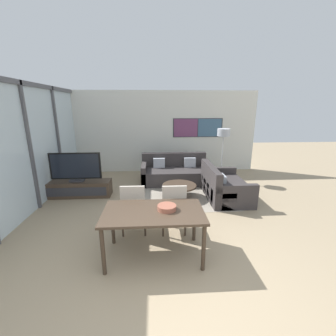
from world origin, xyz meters
name	(u,v)px	position (x,y,z in m)	size (l,w,h in m)	color
ground_plane	(173,312)	(0.00, 0.00, 0.00)	(24.00, 24.00, 0.00)	#9E896B
wall_back	(161,132)	(0.04, 5.89, 1.40)	(6.82, 0.09, 2.80)	silver
window_wall_left	(28,142)	(-2.90, 2.95, 1.53)	(0.07, 5.90, 2.80)	silver
area_rug	(179,197)	(0.44, 3.35, 0.00)	(2.73, 1.80, 0.01)	gray
tv_console	(78,189)	(-2.19, 3.60, 0.20)	(1.70, 0.48, 0.41)	#423326
television	(76,167)	(-2.19, 3.60, 0.79)	(1.28, 0.20, 0.75)	#2D2D33
sofa_main	(175,173)	(0.44, 4.63, 0.27)	(2.04, 0.99, 0.85)	#383333
sofa_side	(223,187)	(1.55, 3.28, 0.27)	(0.99, 1.58, 0.85)	#383333
coffee_table	(179,188)	(0.44, 3.35, 0.26)	(0.87, 0.87, 0.34)	#423326
dining_table	(154,216)	(-0.21, 1.04, 0.68)	(1.52, 0.87, 0.77)	#423326
dining_chair_left	(134,207)	(-0.57, 1.72, 0.52)	(0.46, 0.46, 0.97)	#B2A899
dining_chair_centre	(174,207)	(0.15, 1.68, 0.52)	(0.46, 0.46, 0.97)	#B2A899
fruit_bowl	(167,207)	(-0.01, 1.07, 0.81)	(0.29, 0.29, 0.07)	#995642
floor_lamp	(223,136)	(1.89, 4.58, 1.42)	(0.38, 0.38, 1.64)	#2D2D33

